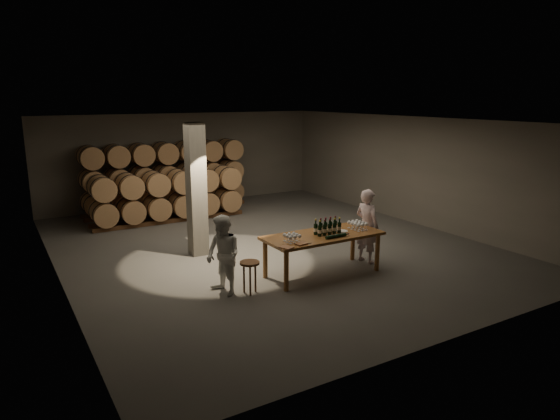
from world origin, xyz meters
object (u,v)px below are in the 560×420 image
bottle_cluster (328,228)px  person_man (367,226)px  tasting_table (323,239)px  stool (250,268)px  plate (342,231)px  person_woman (223,255)px  notebook_near (301,244)px

bottle_cluster → person_man: 1.26m
tasting_table → stool: size_ratio=3.99×
plate → person_man: size_ratio=0.14×
stool → person_woman: (-0.45, 0.24, 0.26)m
bottle_cluster → person_woman: size_ratio=0.38×
bottle_cluster → notebook_near: bearing=-157.8°
notebook_near → stool: notebook_near is taller
tasting_table → notebook_near: notebook_near is taller
notebook_near → person_man: bearing=7.1°
tasting_table → person_woman: 2.31m
tasting_table → person_woman: size_ratio=1.65×
plate → person_man: bearing=11.7°
tasting_table → person_woman: bearing=178.2°
stool → person_woman: bearing=151.6°
stool → person_man: bearing=5.6°
tasting_table → notebook_near: (-0.81, -0.39, 0.12)m
bottle_cluster → stool: size_ratio=0.93×
notebook_near → plate: bearing=8.6°
tasting_table → person_man: person_man is taller
bottle_cluster → person_man: bearing=7.4°
person_woman → notebook_near: bearing=61.0°
bottle_cluster → stool: bearing=-175.5°
plate → person_woman: bearing=177.9°
plate → stool: plate is taller
bottle_cluster → stool: (-1.97, -0.16, -0.49)m
person_man → plate: bearing=92.2°
stool → person_man: size_ratio=0.38×
person_man → person_woman: bearing=81.7°
plate → person_woman: (-2.80, 0.10, -0.12)m
plate → person_woman: 2.80m
notebook_near → tasting_table: bearing=18.9°
bottle_cluster → tasting_table: bearing=173.2°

